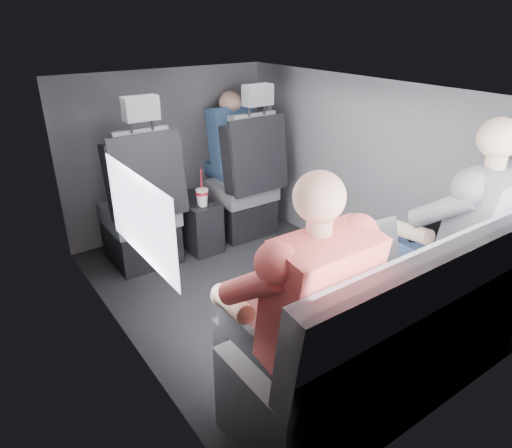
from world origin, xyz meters
TOP-DOWN VIEW (x-y plane):
  - floor at (0.00, 0.00)m, footprint 2.60×2.60m
  - ceiling at (0.00, 0.00)m, footprint 2.60×2.60m
  - panel_left at (-0.90, 0.00)m, footprint 0.02×2.60m
  - panel_right at (0.90, 0.00)m, footprint 0.02×2.60m
  - panel_front at (0.00, 1.30)m, footprint 1.80×0.02m
  - panel_back at (0.00, -1.30)m, footprint 1.80×0.02m
  - side_window at (-0.88, -0.30)m, footprint 0.02×0.75m
  - seatbelt at (0.45, 0.67)m, footprint 0.35×0.11m
  - front_seat_left at (-0.45, 0.84)m, footprint 0.52×0.58m
  - front_seat_right at (0.45, 0.84)m, footprint 0.52×0.58m
  - center_console at (0.00, 0.88)m, footprint 0.24×0.48m
  - rear_bench at (0.00, -1.06)m, footprint 1.60×0.57m
  - soda_cup at (-0.01, 0.74)m, footprint 0.10×0.10m
  - laptop_white at (-0.56, -0.81)m, footprint 0.31×0.29m
  - laptop_silver at (-0.01, -0.78)m, footprint 0.40×0.38m
  - laptop_black at (0.62, -0.83)m, footprint 0.37×0.40m
  - passenger_rear_left at (-0.52, -0.97)m, footprint 0.52×0.64m
  - passenger_rear_right at (0.59, -0.97)m, footprint 0.55×0.66m
  - passenger_front_right at (0.49, 1.10)m, footprint 0.38×0.38m

SIDE VIEW (x-z plane):
  - floor at x=0.00m, z-range 0.00..0.00m
  - center_console at x=0.00m, z-range 0.00..0.41m
  - rear_bench at x=0.00m, z-range -0.15..0.77m
  - front_seat_left at x=-0.45m, z-range -0.23..1.03m
  - front_seat_right at x=0.45m, z-range -0.23..1.03m
  - soda_cup at x=-0.01m, z-range 0.33..0.62m
  - laptop_black at x=0.62m, z-range 0.52..0.74m
  - laptop_white at x=-0.56m, z-range 0.52..0.74m
  - laptop_silver at x=-0.01m, z-range 0.50..0.77m
  - passenger_rear_left at x=-0.52m, z-range 0.01..1.27m
  - passenger_rear_right at x=0.59m, z-range 0.01..1.31m
  - panel_left at x=-0.90m, z-range 0.00..1.35m
  - panel_right at x=0.90m, z-range 0.00..1.35m
  - panel_front at x=0.00m, z-range 0.00..1.35m
  - panel_back at x=0.00m, z-range 0.00..1.35m
  - passenger_front_right at x=0.49m, z-range 0.38..1.11m
  - seatbelt at x=0.45m, z-range 0.50..1.10m
  - side_window at x=-0.88m, z-range 0.69..1.11m
  - ceiling at x=0.00m, z-range 1.35..1.35m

